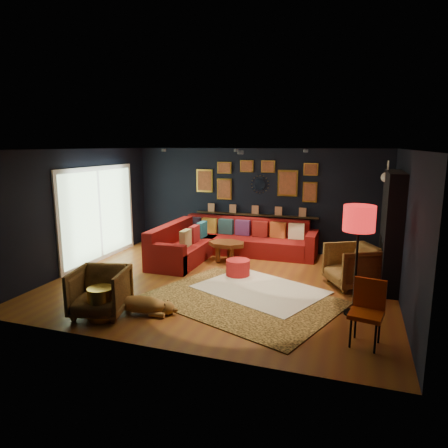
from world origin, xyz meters
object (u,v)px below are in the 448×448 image
(gold_stool, at_px, (101,303))
(floor_lamp, at_px, (359,223))
(dog, at_px, (142,301))
(coffee_table, at_px, (227,246))
(armchair_left, at_px, (100,289))
(pouf, at_px, (238,267))
(orange_chair, at_px, (368,307))
(sectional, at_px, (222,243))
(armchair_right, at_px, (353,264))

(gold_stool, height_order, floor_lamp, floor_lamp)
(dog, bearing_deg, coffee_table, 77.15)
(armchair_left, xyz_separation_m, gold_stool, (0.12, -0.14, -0.16))
(pouf, height_order, orange_chair, orange_chair)
(sectional, bearing_deg, orange_chair, -46.87)
(coffee_table, height_order, pouf, coffee_table)
(armchair_right, distance_m, orange_chair, 2.31)
(armchair_left, bearing_deg, coffee_table, 61.19)
(sectional, height_order, armchair_left, sectional)
(armchair_left, bearing_deg, dog, 10.13)
(armchair_left, distance_m, dog, 0.68)
(gold_stool, bearing_deg, dog, 39.39)
(pouf, distance_m, orange_chair, 3.30)
(armchair_right, xyz_separation_m, gold_stool, (-3.68, -2.79, -0.19))
(floor_lamp, bearing_deg, orange_chair, -79.55)
(armchair_left, relative_size, armchair_right, 0.94)
(coffee_table, bearing_deg, sectional, 122.63)
(orange_chair, bearing_deg, pouf, 149.75)
(sectional, distance_m, armchair_left, 3.93)
(pouf, distance_m, armchair_right, 2.27)
(orange_chair, distance_m, dog, 3.44)
(pouf, bearing_deg, sectional, 121.18)
(coffee_table, bearing_deg, dog, -97.21)
(armchair_left, bearing_deg, gold_stool, -63.77)
(pouf, height_order, floor_lamp, floor_lamp)
(orange_chair, bearing_deg, armchair_right, 106.48)
(armchair_right, bearing_deg, gold_stool, -82.02)
(armchair_right, relative_size, floor_lamp, 0.50)
(coffee_table, xyz_separation_m, floor_lamp, (2.85, -2.15, 1.12))
(sectional, xyz_separation_m, orange_chair, (3.29, -3.51, 0.21))
(sectional, bearing_deg, armchair_left, -100.77)
(pouf, bearing_deg, orange_chair, -41.18)
(orange_chair, relative_size, dog, 0.77)
(armchair_left, distance_m, armchair_right, 4.63)
(pouf, relative_size, floor_lamp, 0.28)
(pouf, bearing_deg, coffee_table, 120.52)
(orange_chair, bearing_deg, coffee_table, 145.25)
(pouf, xyz_separation_m, dog, (-0.95, -2.26, 0.01))
(sectional, relative_size, orange_chair, 3.80)
(sectional, xyz_separation_m, coffee_table, (0.27, -0.42, 0.06))
(coffee_table, bearing_deg, orange_chair, -45.68)
(armchair_left, distance_m, floor_lamp, 4.20)
(armchair_right, bearing_deg, orange_chair, -23.66)
(gold_stool, relative_size, orange_chair, 0.57)
(sectional, bearing_deg, floor_lamp, -39.51)
(orange_chair, relative_size, floor_lamp, 0.51)
(coffee_table, xyz_separation_m, gold_stool, (-0.88, -3.59, -0.13))
(orange_chair, bearing_deg, dog, -167.42)
(armchair_left, height_order, dog, armchair_left)
(coffee_table, distance_m, armchair_right, 2.91)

